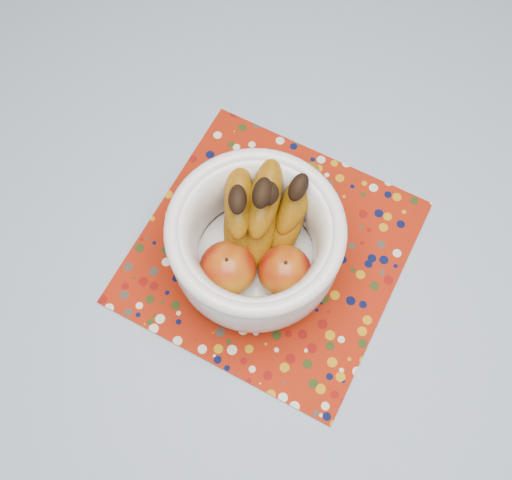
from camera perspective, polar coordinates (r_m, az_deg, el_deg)
table at (r=0.98m, az=4.16°, el=-4.43°), size 1.20×1.20×0.75m
tablecloth at (r=0.90m, az=4.51°, el=-2.88°), size 1.32×1.32×0.01m
placemat at (r=0.90m, az=1.37°, el=-1.10°), size 0.48×0.48×0.00m
fruit_bowl at (r=0.82m, az=0.28°, el=0.23°), size 0.24×0.25×0.19m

